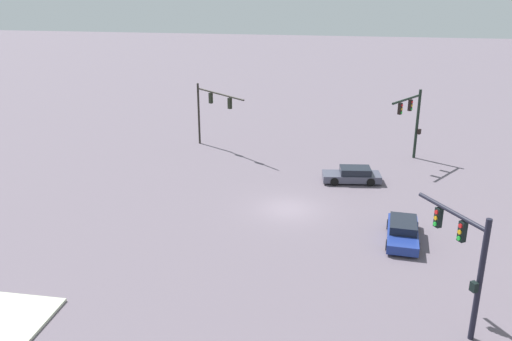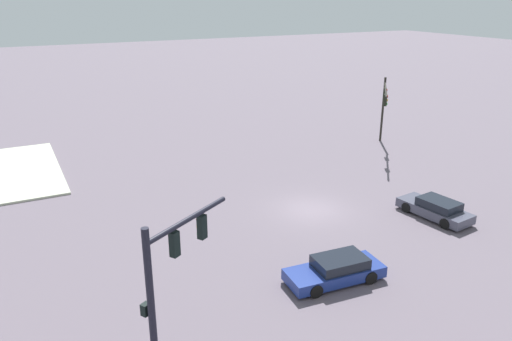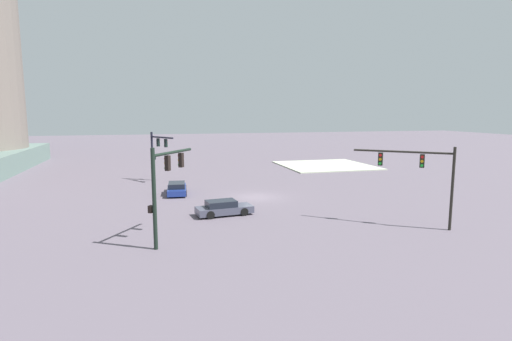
% 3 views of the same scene
% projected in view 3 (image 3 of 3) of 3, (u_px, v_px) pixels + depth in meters
% --- Properties ---
extents(ground_plane, '(238.27, 238.27, 0.00)m').
position_uv_depth(ground_plane, '(257.00, 197.00, 39.60)').
color(ground_plane, '#625864').
extents(sidewalk_corner, '(13.19, 13.22, 0.15)m').
position_uv_depth(sidewalk_corner, '(326.00, 165.00, 62.54)').
color(sidewalk_corner, beige).
rests_on(sidewalk_corner, ground).
extents(traffic_signal_near_corner, '(4.09, 2.49, 5.85)m').
position_uv_depth(traffic_signal_near_corner, '(157.00, 149.00, 48.26)').
color(traffic_signal_near_corner, black).
rests_on(traffic_signal_near_corner, ground).
extents(traffic_signal_opposite_side, '(4.05, 3.02, 6.14)m').
position_uv_depth(traffic_signal_opposite_side, '(163.00, 180.00, 24.96)').
color(traffic_signal_opposite_side, black).
rests_on(traffic_signal_opposite_side, ground).
extents(traffic_signal_cross_street, '(4.57, 5.38, 5.85)m').
position_uv_depth(traffic_signal_cross_street, '(422.00, 169.00, 28.78)').
color(traffic_signal_cross_street, black).
rests_on(traffic_signal_cross_street, ground).
extents(sedan_car_approaching, '(2.30, 4.67, 1.21)m').
position_uv_depth(sedan_car_approaching, '(224.00, 208.00, 32.59)').
color(sedan_car_approaching, '#454658').
rests_on(sedan_car_approaching, ground).
extents(sedan_car_waiting_far, '(4.82, 2.19, 1.21)m').
position_uv_depth(sedan_car_waiting_far, '(177.00, 188.00, 40.97)').
color(sedan_car_waiting_far, navy).
rests_on(sedan_car_waiting_far, ground).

